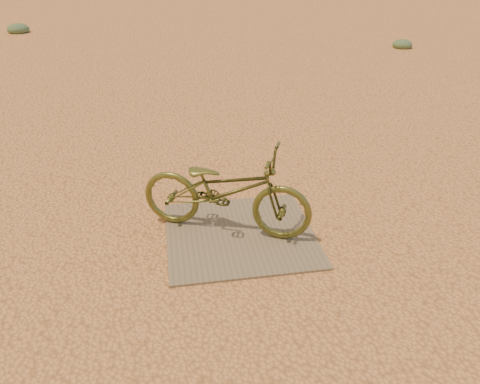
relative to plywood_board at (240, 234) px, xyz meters
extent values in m
plane|color=#DE9550|center=(-0.01, 0.30, -0.01)|extent=(120.00, 120.00, 0.00)
cube|color=brown|center=(0.00, 0.00, 0.00)|extent=(1.36, 1.30, 0.02)
imported|color=#515421|center=(-0.12, 0.09, 0.43)|extent=(1.67, 1.16, 0.83)
ellipsoid|color=#58744C|center=(5.47, 7.71, -0.01)|extent=(0.48, 0.48, 0.27)
ellipsoid|color=#58744C|center=(-4.63, 11.60, -0.01)|extent=(0.62, 0.62, 0.34)
camera|label=1|loc=(-0.61, -3.59, 2.43)|focal=35.00mm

